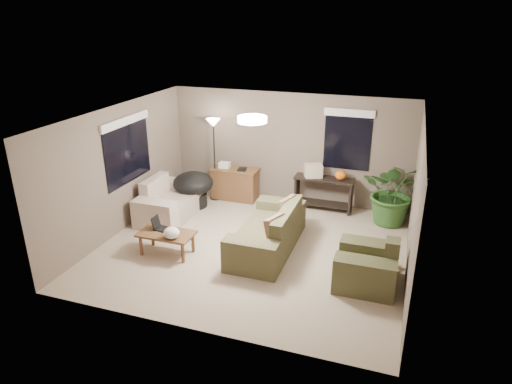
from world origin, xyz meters
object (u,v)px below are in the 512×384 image
(papasan_chair, at_px, (193,187))
(houseplant, at_px, (394,199))
(main_sofa, at_px, (270,234))
(armchair, at_px, (367,267))
(cat_scratching_post, at_px, (391,257))
(desk, at_px, (235,184))
(console_table, at_px, (324,191))
(loveseat, at_px, (168,203))
(floor_lamp, at_px, (214,133))
(coffee_table, at_px, (166,236))

(papasan_chair, xyz_separation_m, houseplant, (4.31, 0.50, 0.08))
(main_sofa, relative_size, armchair, 2.20)
(main_sofa, relative_size, cat_scratching_post, 4.40)
(cat_scratching_post, bearing_deg, desk, 150.69)
(console_table, bearing_deg, houseplant, -9.22)
(loveseat, distance_m, armchair, 4.51)
(floor_lamp, bearing_deg, coffee_table, -85.42)
(loveseat, height_order, coffee_table, loveseat)
(coffee_table, bearing_deg, armchair, 2.60)
(desk, bearing_deg, floor_lamp, -162.59)
(armchair, bearing_deg, papasan_chair, 153.96)
(main_sofa, relative_size, floor_lamp, 1.15)
(loveseat, xyz_separation_m, floor_lamp, (0.55, 1.25, 1.30))
(houseplant, bearing_deg, floor_lamp, 178.99)
(armchair, distance_m, console_table, 3.00)
(armchair, bearing_deg, floor_lamp, 145.90)
(desk, bearing_deg, houseplant, -3.33)
(loveseat, bearing_deg, houseplant, 14.52)
(papasan_chair, xyz_separation_m, cat_scratching_post, (4.40, -1.35, -0.25))
(armchair, relative_size, desk, 0.91)
(main_sofa, bearing_deg, papasan_chair, 148.49)
(armchair, bearing_deg, coffee_table, -177.40)
(coffee_table, xyz_separation_m, cat_scratching_post, (3.89, 0.79, -0.14))
(houseplant, bearing_deg, main_sofa, -138.37)
(coffee_table, height_order, desk, desk)
(loveseat, height_order, cat_scratching_post, loveseat)
(desk, height_order, floor_lamp, floor_lamp)
(armchair, relative_size, console_table, 0.77)
(houseplant, bearing_deg, cat_scratching_post, -87.14)
(loveseat, height_order, armchair, same)
(houseplant, xyz_separation_m, cat_scratching_post, (0.09, -1.85, -0.33))
(papasan_chair, height_order, floor_lamp, floor_lamp)
(coffee_table, xyz_separation_m, floor_lamp, (-0.22, 2.71, 1.24))
(floor_lamp, bearing_deg, console_table, 3.90)
(console_table, bearing_deg, floor_lamp, -176.10)
(coffee_table, distance_m, cat_scratching_post, 3.97)
(houseplant, bearing_deg, desk, 176.67)
(armchair, xyz_separation_m, coffee_table, (-3.55, -0.16, 0.06))
(armchair, relative_size, floor_lamp, 0.52)
(coffee_table, distance_m, floor_lamp, 2.99)
(armchair, relative_size, coffee_table, 1.00)
(main_sofa, xyz_separation_m, desk, (-1.49, 2.06, 0.08))
(main_sofa, bearing_deg, desk, 125.80)
(armchair, bearing_deg, cat_scratching_post, 61.42)
(main_sofa, xyz_separation_m, armchair, (1.84, -0.62, 0.00))
(main_sofa, height_order, cat_scratching_post, main_sofa)
(desk, bearing_deg, coffee_table, -94.44)
(desk, height_order, houseplant, houseplant)
(desk, distance_m, papasan_chair, 1.02)
(main_sofa, bearing_deg, armchair, -18.72)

